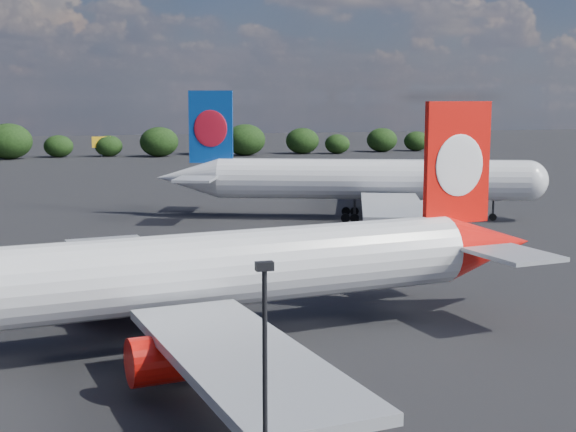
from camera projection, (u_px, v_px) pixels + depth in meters
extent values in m
plane|color=black|center=(52.00, 231.00, 96.77)|extent=(500.00, 500.00, 0.00)
cylinder|color=silver|center=(199.00, 271.00, 51.46)|extent=(37.80, 10.05, 4.93)
cone|color=red|center=(487.00, 245.00, 60.50)|extent=(8.49, 5.97, 4.93)
cube|color=red|center=(457.00, 163.00, 58.40)|extent=(5.44, 1.24, 8.88)
ellipsoid|color=white|center=(460.00, 165.00, 58.15)|extent=(4.13, 0.77, 4.54)
ellipsoid|color=white|center=(455.00, 165.00, 58.69)|extent=(4.13, 0.77, 4.54)
cube|color=#A6A9AE|center=(514.00, 254.00, 54.75)|extent=(5.21, 6.47, 0.30)
cube|color=#A6A9AE|center=(425.00, 231.00, 64.57)|extent=(5.21, 6.47, 0.30)
cube|color=#A6A9AE|center=(240.00, 357.00, 39.30)|extent=(9.07, 20.42, 0.54)
cube|color=#A6A9AE|center=(126.00, 260.00, 62.51)|extent=(9.07, 20.42, 0.54)
cylinder|color=red|center=(174.00, 358.00, 43.17)|extent=(5.25, 3.32, 2.66)
cube|color=#A6A9AE|center=(174.00, 345.00, 43.06)|extent=(2.19, 0.59, 1.18)
cylinder|color=red|center=(114.00, 293.00, 57.45)|extent=(5.25, 3.32, 2.66)
cube|color=#A6A9AE|center=(114.00, 283.00, 57.35)|extent=(2.19, 0.59, 1.18)
cylinder|color=black|center=(245.00, 331.00, 50.08)|extent=(0.31, 0.31, 2.47)
cylinder|color=black|center=(245.00, 346.00, 50.21)|extent=(1.14, 0.59, 1.08)
cylinder|color=black|center=(261.00, 344.00, 50.65)|extent=(1.14, 0.59, 1.08)
cylinder|color=black|center=(215.00, 309.00, 55.43)|extent=(0.31, 0.31, 2.47)
cylinder|color=black|center=(215.00, 322.00, 55.57)|extent=(1.14, 0.59, 1.08)
cylinder|color=black|center=(230.00, 320.00, 56.00)|extent=(1.14, 0.59, 1.08)
cylinder|color=silver|center=(371.00, 179.00, 105.09)|extent=(39.57, 19.04, 5.30)
sphere|color=silver|center=(527.00, 181.00, 103.48)|extent=(6.81, 6.81, 5.30)
cone|color=silver|center=(188.00, 178.00, 107.03)|extent=(9.79, 7.93, 5.30)
cube|color=#0D3D94|center=(211.00, 127.00, 105.78)|extent=(5.64, 2.53, 9.53)
ellipsoid|color=red|center=(210.00, 128.00, 105.49)|extent=(4.24, 1.75, 4.87)
ellipsoid|color=red|center=(211.00, 128.00, 106.12)|extent=(4.24, 1.75, 4.87)
cube|color=#A6A9AE|center=(195.00, 179.00, 101.05)|extent=(6.69, 7.62, 0.32)
cube|color=#A6A9AE|center=(211.00, 171.00, 112.54)|extent=(6.69, 7.62, 0.32)
cube|color=#A6A9AE|center=(392.00, 206.00, 91.59)|extent=(13.86, 22.26, 0.58)
cube|color=#A6A9AE|center=(383.00, 181.00, 118.74)|extent=(13.86, 22.26, 0.58)
cylinder|color=#A6A9AE|center=(407.00, 212.00, 96.84)|extent=(5.96, 4.53, 2.86)
cube|color=#A6A9AE|center=(408.00, 206.00, 96.73)|extent=(2.29, 1.11, 1.27)
cylinder|color=#A6A9AE|center=(399.00, 195.00, 113.55)|extent=(5.96, 4.53, 2.86)
cube|color=#A6A9AE|center=(400.00, 190.00, 113.45)|extent=(2.29, 1.11, 1.27)
cylinder|color=black|center=(355.00, 210.00, 102.67)|extent=(0.38, 0.38, 2.65)
cylinder|color=black|center=(355.00, 218.00, 102.81)|extent=(1.26, 0.85, 1.17)
cylinder|color=black|center=(345.00, 218.00, 102.91)|extent=(1.26, 0.85, 1.17)
cylinder|color=black|center=(355.00, 204.00, 108.93)|extent=(0.38, 0.38, 2.65)
cylinder|color=black|center=(354.00, 211.00, 109.08)|extent=(1.26, 0.85, 1.17)
cylinder|color=black|center=(346.00, 211.00, 109.17)|extent=(1.26, 0.85, 1.17)
cylinder|color=black|center=(493.00, 209.00, 104.37)|extent=(0.33, 0.33, 2.65)
cylinder|color=black|center=(493.00, 217.00, 104.53)|extent=(1.02, 0.68, 0.95)
cube|color=black|center=(264.00, 266.00, 24.45)|extent=(0.55, 0.30, 0.28)
cube|color=yellow|center=(101.00, 142.00, 215.52)|extent=(5.00, 0.30, 3.00)
cylinder|color=#94959C|center=(102.00, 152.00, 215.92)|extent=(0.30, 0.30, 2.50)
ellipsoid|color=black|center=(9.00, 141.00, 207.65)|extent=(12.06, 10.21, 9.28)
ellipsoid|color=black|center=(59.00, 146.00, 214.37)|extent=(7.74, 6.55, 5.95)
ellipsoid|color=black|center=(109.00, 146.00, 217.17)|extent=(7.43, 6.29, 5.71)
ellipsoid|color=black|center=(159.00, 142.00, 216.42)|extent=(10.44, 8.84, 8.03)
ellipsoid|color=black|center=(208.00, 140.00, 225.09)|extent=(10.29, 8.71, 7.91)
ellipsoid|color=black|center=(245.00, 140.00, 220.76)|extent=(11.23, 9.50, 8.64)
ellipsoid|color=black|center=(302.00, 141.00, 227.56)|extent=(9.58, 8.11, 7.37)
ellipsoid|color=black|center=(337.00, 144.00, 227.93)|extent=(7.24, 6.13, 5.57)
ellipsoid|color=black|center=(382.00, 140.00, 235.64)|extent=(9.15, 7.75, 7.04)
ellipsoid|color=black|center=(416.00, 141.00, 239.86)|extent=(7.64, 6.46, 5.88)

